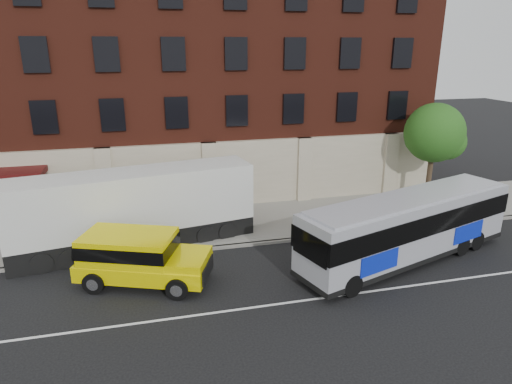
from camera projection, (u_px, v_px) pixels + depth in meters
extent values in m
plane|color=black|center=(257.00, 315.00, 16.77)|extent=(120.00, 120.00, 0.00)
cube|color=gray|center=(218.00, 224.00, 25.05)|extent=(60.00, 6.00, 0.15)
cube|color=gray|center=(228.00, 246.00, 22.28)|extent=(60.00, 0.25, 0.15)
cube|color=silver|center=(253.00, 307.00, 17.23)|extent=(60.00, 0.12, 0.01)
cube|color=#551F14|center=(196.00, 76.00, 30.06)|extent=(30.00, 10.00, 15.00)
cube|color=#C0B399|center=(209.00, 175.00, 27.03)|extent=(30.00, 0.35, 4.00)
cube|color=#420B0B|center=(2.00, 173.00, 23.40)|extent=(4.20, 2.20, 0.30)
cube|color=#C0B399|center=(105.00, 182.00, 25.57)|extent=(0.90, 0.55, 4.00)
cube|color=#C0B399|center=(210.00, 175.00, 26.94)|extent=(0.90, 0.55, 4.00)
cube|color=#C0B399|center=(304.00, 169.00, 28.30)|extent=(0.90, 0.55, 4.00)
cube|color=#C0B399|center=(389.00, 163.00, 29.66)|extent=(0.90, 0.55, 4.00)
cube|color=black|center=(44.00, 117.00, 23.92)|extent=(1.30, 0.20, 1.80)
cube|color=black|center=(113.00, 115.00, 24.71)|extent=(1.30, 0.20, 1.80)
cube|color=black|center=(177.00, 113.00, 25.51)|extent=(1.30, 0.20, 1.80)
cube|color=black|center=(237.00, 111.00, 26.30)|extent=(1.30, 0.20, 1.80)
cube|color=black|center=(293.00, 109.00, 27.10)|extent=(1.30, 0.20, 1.80)
cube|color=black|center=(347.00, 107.00, 27.90)|extent=(1.30, 0.20, 1.80)
cube|color=black|center=(397.00, 105.00, 28.69)|extent=(1.30, 0.20, 1.80)
cube|color=black|center=(35.00, 55.00, 22.92)|extent=(1.30, 0.20, 1.80)
cube|color=black|center=(107.00, 54.00, 23.72)|extent=(1.30, 0.20, 1.80)
cube|color=black|center=(173.00, 54.00, 24.51)|extent=(1.30, 0.20, 1.80)
cube|color=black|center=(236.00, 54.00, 25.31)|extent=(1.30, 0.20, 1.80)
cube|color=black|center=(295.00, 53.00, 26.10)|extent=(1.30, 0.20, 1.80)
cube|color=black|center=(350.00, 53.00, 26.90)|extent=(1.30, 0.20, 1.80)
cube|color=black|center=(402.00, 53.00, 27.69)|extent=(1.30, 0.20, 1.80)
cube|color=black|center=(21.00, 195.00, 24.70)|extent=(2.60, 0.15, 2.80)
cube|color=black|center=(133.00, 187.00, 26.07)|extent=(2.60, 0.15, 2.80)
cube|color=black|center=(234.00, 180.00, 27.43)|extent=(2.60, 0.15, 2.80)
cube|color=black|center=(326.00, 174.00, 28.79)|extent=(2.60, 0.15, 2.80)
cylinder|color=gray|center=(41.00, 240.00, 20.17)|extent=(0.07, 0.07, 2.50)
cube|color=white|center=(37.00, 225.00, 19.78)|extent=(0.30, 0.03, 0.40)
cube|color=white|center=(39.00, 235.00, 19.93)|extent=(0.30, 0.03, 0.35)
cylinder|color=#362A1B|center=(429.00, 179.00, 28.08)|extent=(0.32, 0.32, 3.00)
sphere|color=#1B4E16|center=(434.00, 133.00, 27.18)|extent=(3.60, 3.60, 3.60)
sphere|color=#1B4E16|center=(448.00, 142.00, 27.13)|extent=(2.20, 2.20, 2.20)
sphere|color=#1B4E16|center=(421.00, 138.00, 27.54)|extent=(2.00, 2.00, 2.00)
cube|color=#9EA0A9|center=(408.00, 226.00, 20.57)|extent=(11.63, 5.79, 2.72)
cube|color=black|center=(405.00, 251.00, 20.96)|extent=(11.69, 5.85, 0.24)
cube|color=#9EA0A9|center=(411.00, 197.00, 20.13)|extent=(10.99, 5.35, 0.11)
cube|color=black|center=(409.00, 217.00, 20.43)|extent=(11.72, 5.89, 0.95)
cube|color=#0C22B7|center=(380.00, 263.00, 18.21)|extent=(2.01, 0.68, 0.86)
cube|color=#0C22B7|center=(426.00, 216.00, 23.14)|extent=(2.01, 0.68, 0.86)
cylinder|color=black|center=(352.00, 285.00, 17.88)|extent=(1.00, 0.57, 0.95)
cylinder|color=black|center=(317.00, 264.00, 19.62)|extent=(1.00, 0.57, 0.95)
cylinder|color=black|center=(461.00, 246.00, 21.41)|extent=(1.00, 0.57, 0.95)
cylinder|color=black|center=(424.00, 231.00, 23.15)|extent=(1.00, 0.57, 0.95)
cylinder|color=black|center=(476.00, 241.00, 21.99)|extent=(1.00, 0.57, 0.95)
cylinder|color=black|center=(438.00, 226.00, 23.73)|extent=(1.00, 0.57, 0.95)
cube|color=#EFDD00|center=(145.00, 267.00, 18.84)|extent=(5.84, 4.06, 0.67)
cube|color=#EFDD00|center=(129.00, 247.00, 18.63)|extent=(4.26, 3.40, 1.12)
cube|color=black|center=(129.00, 245.00, 18.61)|extent=(4.31, 3.46, 0.56)
cube|color=#EFDD00|center=(187.00, 259.00, 18.45)|extent=(2.35, 2.60, 0.34)
cube|color=black|center=(208.00, 270.00, 18.48)|extent=(0.72, 1.70, 0.62)
cylinder|color=black|center=(79.00, 252.00, 19.03)|extent=(0.54, 0.89, 0.85)
cylinder|color=black|center=(177.00, 289.00, 17.67)|extent=(0.95, 0.62, 0.90)
cylinder|color=silver|center=(177.00, 289.00, 17.67)|extent=(0.58, 0.49, 0.49)
cylinder|color=black|center=(192.00, 263.00, 19.74)|extent=(0.95, 0.62, 0.90)
cylinder|color=silver|center=(192.00, 263.00, 19.74)|extent=(0.58, 0.49, 0.49)
cylinder|color=black|center=(94.00, 283.00, 18.10)|extent=(0.95, 0.62, 0.90)
cylinder|color=silver|center=(94.00, 283.00, 18.10)|extent=(0.58, 0.49, 0.49)
cylinder|color=black|center=(117.00, 259.00, 20.18)|extent=(0.95, 0.62, 0.90)
cylinder|color=silver|center=(117.00, 259.00, 20.18)|extent=(0.58, 0.49, 0.49)
cube|color=black|center=(138.00, 236.00, 22.36)|extent=(11.85, 4.31, 1.07)
cube|color=white|center=(134.00, 200.00, 21.75)|extent=(11.85, 4.34, 2.81)
cylinder|color=black|center=(42.00, 263.00, 19.73)|extent=(1.00, 0.44, 0.97)
cylinder|color=black|center=(42.00, 243.00, 21.67)|extent=(1.00, 0.44, 0.97)
cylinder|color=black|center=(70.00, 258.00, 20.18)|extent=(1.00, 0.44, 0.97)
cylinder|color=black|center=(68.00, 239.00, 22.11)|extent=(1.00, 0.44, 0.97)
cylinder|color=black|center=(206.00, 235.00, 22.63)|extent=(1.00, 0.44, 0.97)
cylinder|color=black|center=(193.00, 220.00, 24.57)|extent=(1.00, 0.44, 0.97)
cylinder|color=black|center=(227.00, 231.00, 23.08)|extent=(1.00, 0.44, 0.97)
cylinder|color=black|center=(213.00, 217.00, 25.01)|extent=(1.00, 0.44, 0.97)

